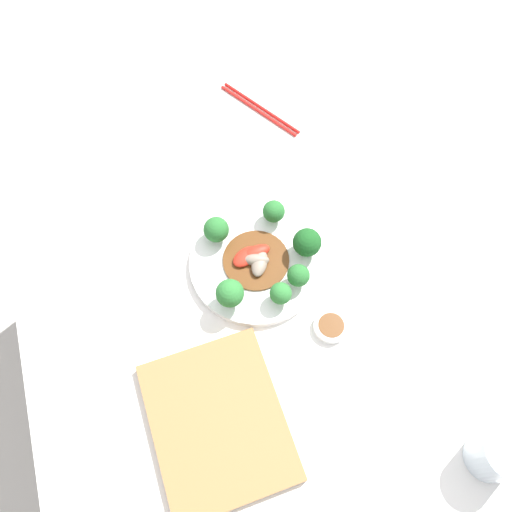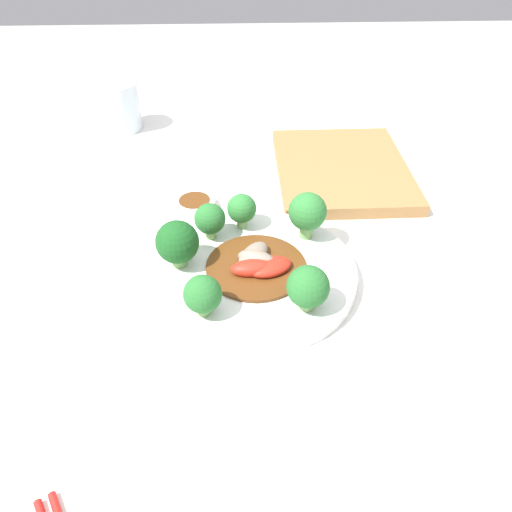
{
  "view_description": "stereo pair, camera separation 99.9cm",
  "coord_description": "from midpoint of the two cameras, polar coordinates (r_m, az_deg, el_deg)",
  "views": [
    {
      "loc": [
        0.37,
        -0.12,
        1.62
      ],
      "look_at": [
        -0.03,
        0.02,
        0.77
      ],
      "focal_mm": 35.0,
      "sensor_mm": 36.0,
      "label": 1
    },
    {
      "loc": [
        -0.51,
        0.04,
        1.17
      ],
      "look_at": [
        -0.03,
        0.02,
        0.77
      ],
      "focal_mm": 35.0,
      "sensor_mm": 36.0,
      "label": 2
    }
  ],
  "objects": [
    {
      "name": "ground_plane",
      "position": [
        1.4,
        2.81,
        -28.5
      ],
      "size": [
        8.0,
        8.0,
        0.0
      ],
      "primitive_type": "plane",
      "color": "#B7B2A8"
    },
    {
      "name": "table",
      "position": [
        1.03,
        3.84,
        -29.2
      ],
      "size": [
        1.08,
        0.89,
        0.73
      ],
      "color": "silver",
      "rests_on": "ground_plane"
    },
    {
      "name": "plate",
      "position": [
        0.66,
        6.81,
        -28.08
      ],
      "size": [
        0.26,
        0.26,
        0.02
      ],
      "color": "white",
      "rests_on": "table"
    },
    {
      "name": "broccoli_southwest",
      "position": [
        0.61,
        -0.8,
        -23.64
      ],
      "size": [
        0.05,
        0.05,
        0.06
      ],
      "color": "#89B76B",
      "rests_on": "plate"
    },
    {
      "name": "broccoli_northeast",
      "position": [
        0.63,
        15.76,
        -31.58
      ],
      "size": [
        0.04,
        0.04,
        0.05
      ],
      "color": "#7AAD5B",
      "rests_on": "plate"
    },
    {
      "name": "broccoli_northwest",
      "position": [
        0.63,
        10.09,
        -19.43
      ],
      "size": [
        0.04,
        0.04,
        0.05
      ],
      "color": "#7AAD5B",
      "rests_on": "plate"
    },
    {
      "name": "broccoli_north",
      "position": [
        0.63,
        16.88,
        -25.45
      ],
      "size": [
        0.05,
        0.05,
        0.06
      ],
      "color": "#7AAD5B",
      "rests_on": "plate"
    },
    {
      "name": "broccoli_east",
      "position": [
        0.63,
        12.67,
        -35.16
      ],
      "size": [
        0.04,
        0.04,
        0.05
      ],
      "color": "#89B76B",
      "rests_on": "plate"
    },
    {
      "name": "broccoli_southeast",
      "position": [
        0.61,
        2.54,
        -36.3
      ],
      "size": [
        0.05,
        0.05,
        0.07
      ],
      "color": "#70A356",
      "rests_on": "plate"
    },
    {
      "name": "stirfry_center",
      "position": [
        0.64,
        6.79,
        -28.1
      ],
      "size": [
        0.13,
        0.13,
        0.02
      ],
      "color": "#5B3314",
      "rests_on": "plate"
    },
    {
      "name": "drinking_glass",
      "position": [
        0.85,
        49.43,
        -45.84
      ],
      "size": [
        0.08,
        0.08,
        0.09
      ],
      "color": "silver",
      "rests_on": "table"
    },
    {
      "name": "chopsticks",
      "position": [
        0.76,
        5.8,
        3.39
      ],
      "size": [
        0.2,
        0.13,
        0.01
      ],
      "color": "red",
      "rests_on": "table"
    },
    {
      "name": "sauce_dish",
      "position": [
        0.7,
        21.7,
        -37.33
      ],
      "size": [
        0.06,
        0.06,
        0.02
      ],
      "color": "white",
      "rests_on": "table"
    },
    {
      "name": "cutting_board",
      "position": [
        0.72,
        0.56,
        -52.47
      ],
      "size": [
        0.27,
        0.22,
        0.02
      ],
      "color": "olive",
      "rests_on": "table"
    }
  ]
}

